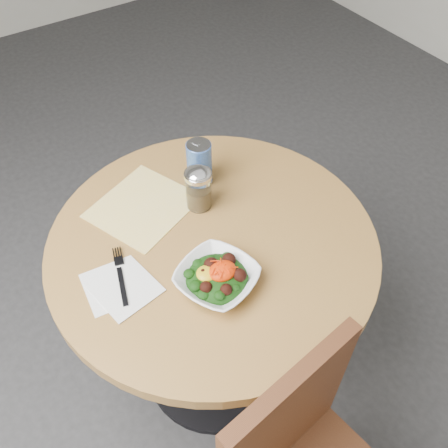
# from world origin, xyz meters

# --- Properties ---
(ground) EXTENTS (6.00, 6.00, 0.00)m
(ground) POSITION_xyz_m (0.00, 0.00, 0.00)
(ground) COLOR #2B2B2D
(ground) RESTS_ON ground
(table) EXTENTS (0.90, 0.90, 0.75)m
(table) POSITION_xyz_m (0.00, 0.00, 0.55)
(table) COLOR black
(table) RESTS_ON ground
(cloth_napkin) EXTENTS (0.34, 0.32, 0.00)m
(cloth_napkin) POSITION_xyz_m (-0.10, 0.21, 0.75)
(cloth_napkin) COLOR gold
(cloth_napkin) RESTS_ON table
(paper_napkins) EXTENTS (0.18, 0.19, 0.00)m
(paper_napkins) POSITION_xyz_m (-0.28, -0.00, 0.75)
(paper_napkins) COLOR white
(paper_napkins) RESTS_ON table
(salad_bowl) EXTENTS (0.25, 0.25, 0.07)m
(salad_bowl) POSITION_xyz_m (-0.07, -0.13, 0.78)
(salad_bowl) COLOR white
(salad_bowl) RESTS_ON table
(fork) EXTENTS (0.08, 0.18, 0.00)m
(fork) POSITION_xyz_m (-0.26, 0.03, 0.76)
(fork) COLOR black
(fork) RESTS_ON table
(spice_shaker) EXTENTS (0.08, 0.08, 0.14)m
(spice_shaker) POSITION_xyz_m (0.04, 0.13, 0.82)
(spice_shaker) COLOR silver
(spice_shaker) RESTS_ON table
(beverage_can) EXTENTS (0.07, 0.07, 0.14)m
(beverage_can) POSITION_xyz_m (0.10, 0.22, 0.82)
(beverage_can) COLOR navy
(beverage_can) RESTS_ON table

